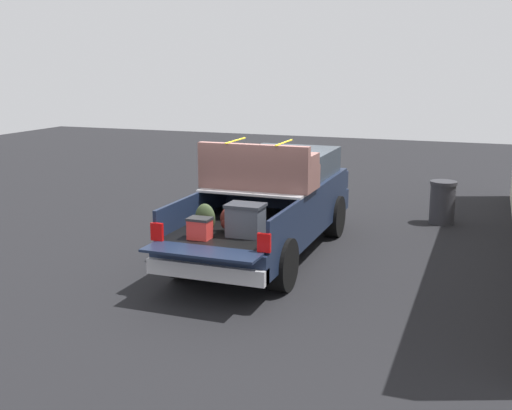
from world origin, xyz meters
The scene contains 3 objects.
ground_plane centered at (0.00, 0.00, 0.00)m, with size 40.00×40.00×0.00m, color black.
pickup_truck centered at (0.36, 0.00, 0.97)m, with size 6.05×2.06×2.23m.
trash_can centered at (3.71, -2.93, 0.50)m, with size 0.60×0.60×0.98m.
Camera 1 is at (-10.89, -3.84, 3.55)m, focal length 44.19 mm.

